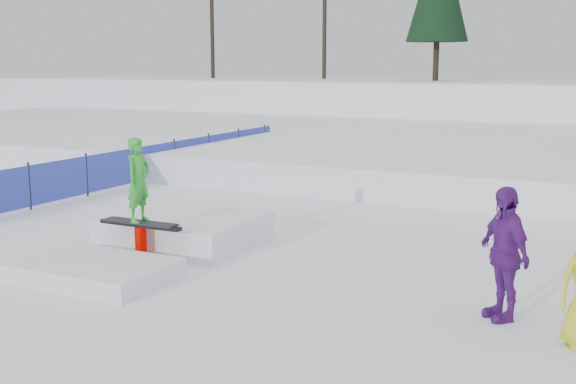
% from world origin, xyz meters
% --- Properties ---
extents(ground, '(120.00, 120.00, 0.00)m').
position_xyz_m(ground, '(0.00, 0.00, 0.00)').
color(ground, white).
extents(snow_berm, '(60.00, 14.00, 2.40)m').
position_xyz_m(snow_berm, '(0.00, 30.00, 1.20)').
color(snow_berm, white).
rests_on(snow_berm, ground).
extents(snow_midrise, '(50.00, 18.00, 0.80)m').
position_xyz_m(snow_midrise, '(0.00, 16.00, 0.40)').
color(snow_midrise, white).
rests_on(snow_midrise, ground).
extents(safety_fence, '(0.05, 16.00, 1.10)m').
position_xyz_m(safety_fence, '(-6.50, 6.60, 0.55)').
color(safety_fence, '#2E3FB3').
rests_on(safety_fence, ground).
extents(spectator_purple, '(1.01, 1.07, 1.78)m').
position_xyz_m(spectator_purple, '(4.50, 0.25, 0.89)').
color(spectator_purple, '#591D84').
rests_on(spectator_purple, ground).
extents(jib_rail_feature, '(2.60, 4.40, 2.11)m').
position_xyz_m(jib_rail_feature, '(-1.51, 0.99, 0.30)').
color(jib_rail_feature, white).
rests_on(jib_rail_feature, ground).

